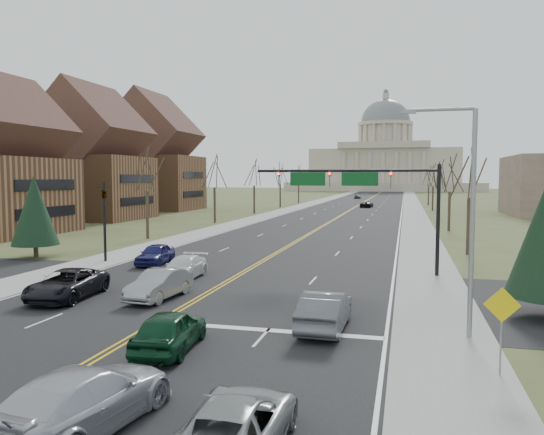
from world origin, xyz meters
The scene contains 37 objects.
ground centered at (0.00, 0.00, 0.00)m, with size 600.00×600.00×0.00m, color #454F27.
road centered at (0.00, 110.00, 0.01)m, with size 20.00×380.00×0.01m, color black.
cross_road centered at (0.00, 6.00, 0.01)m, with size 120.00×14.00×0.01m, color black.
sidewalk_left centered at (-12.00, 110.00, 0.01)m, with size 4.00×380.00×0.03m, color gray.
sidewalk_right centered at (12.00, 110.00, 0.01)m, with size 4.00×380.00×0.03m, color gray.
center_line centered at (0.00, 110.00, 0.01)m, with size 0.42×380.00×0.01m, color gold.
edge_line_left centered at (-9.80, 110.00, 0.01)m, with size 0.15×380.00×0.01m, color silver.
edge_line_right centered at (9.80, 110.00, 0.01)m, with size 0.15×380.00×0.01m, color silver.
stop_bar centered at (5.00, -1.00, 0.01)m, with size 9.50×0.50×0.01m, color silver.
capitol centered at (0.00, 249.91, 14.20)m, with size 90.00×60.00×50.00m.
signal_mast centered at (7.45, 13.50, 5.76)m, with size 12.12×0.44×7.20m.
signal_left centered at (-11.50, 13.50, 3.71)m, with size 0.32×0.36×6.00m.
street_light centered at (12.74, 0.00, 5.23)m, with size 2.90×0.25×9.07m.
warn_sign centered at (13.50, -4.02, 2.02)m, with size 1.13×0.07×2.87m.
tree_r_0 centered at (15.50, 24.00, 6.55)m, with size 3.74×3.74×8.50m.
tree_l_0 centered at (-15.50, 28.00, 6.94)m, with size 3.96×3.96×9.00m.
tree_r_1 centered at (15.50, 44.00, 6.55)m, with size 3.74×3.74×8.50m.
tree_l_1 centered at (-15.50, 48.00, 6.94)m, with size 3.96×3.96×9.00m.
tree_r_2 centered at (15.50, 64.00, 6.55)m, with size 3.74×3.74×8.50m.
tree_l_2 centered at (-15.50, 68.00, 6.94)m, with size 3.96×3.96×9.00m.
tree_r_3 centered at (15.50, 84.00, 6.55)m, with size 3.74×3.74×8.50m.
tree_l_3 centered at (-15.50, 88.00, 6.94)m, with size 3.96×3.96×9.00m.
tree_r_4 centered at (15.50, 104.00, 6.55)m, with size 3.74×3.74×8.50m.
tree_l_4 centered at (-15.50, 108.00, 6.94)m, with size 3.96×3.96×9.00m.
conifer_l centered at (-18.00, 14.00, 3.74)m, with size 3.64×3.64×6.50m.
bldg_left_mid centered at (-36.00, 50.00, 8.54)m, with size 15.10×14.28×20.75m.
bldg_left_far centered at (-38.00, 74.00, 9.54)m, with size 17.10×14.28×23.25m.
car_nb_inner_lead centered at (2.16, -4.36, 0.77)m, with size 1.80×4.47×1.52m, color #0C361E.
car_nb_outer_lead centered at (7.27, -0.25, 0.81)m, with size 1.70×4.87×1.60m, color #54595D.
car_nb_outer_second centered at (6.76, -10.69, 0.69)m, with size 2.24×4.87×1.35m, color gray.
car_nb_inner_second centered at (2.73, -10.59, 0.82)m, with size 2.27×5.57×1.62m, color #B3B5BC.
car_sb_inner_lead centered at (-1.96, 3.17, 0.77)m, with size 1.61×4.62×1.52m, color gray.
car_sb_outer_lead centered at (-6.67, 2.00, 0.77)m, with size 2.51×5.45×1.51m, color black.
car_sb_inner_second centered at (-3.01, 8.67, 0.70)m, with size 1.94×4.76×1.38m, color silver.
car_sb_outer_second centered at (-7.21, 13.18, 0.76)m, with size 1.77×4.40×1.50m, color #181954.
car_far_nb centered at (2.51, 91.55, 0.68)m, with size 2.21×4.78×1.33m, color black.
car_far_sb centered at (-3.65, 138.52, 0.81)m, with size 1.89×4.70×1.60m, color #4F5157.
Camera 1 is at (10.45, -21.91, 6.35)m, focal length 35.00 mm.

